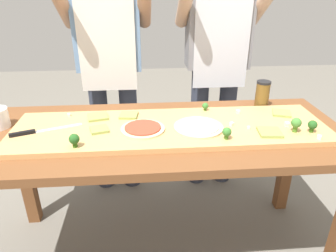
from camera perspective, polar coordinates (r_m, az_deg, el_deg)
name	(u,v)px	position (r m, az deg, el deg)	size (l,w,h in m)	color
ground_plane	(164,247)	(1.96, -0.75, -21.33)	(8.00, 8.00, 0.00)	#6B665B
prep_table	(163,149)	(1.54, -0.89, -4.18)	(1.76, 0.73, 0.77)	brown
cutting_board	(171,128)	(1.48, 0.47, -0.39)	(1.49, 0.43, 0.02)	tan
chefs_knife	(36,131)	(1.54, -23.04, -0.91)	(0.30, 0.13, 0.02)	#B7BABF
pizza_whole_white_garlic	(198,127)	(1.46, 5.61, -0.14)	(0.23, 0.23, 0.02)	beige
pizza_whole_tomato_red	(143,129)	(1.44, -4.65, -0.46)	(0.20, 0.20, 0.02)	beige
pizza_slice_far_left	(270,132)	(1.48, 18.17, -1.10)	(0.10, 0.10, 0.01)	#899E4C
pizza_slice_center	(282,113)	(1.71, 20.14, 2.23)	(0.09, 0.09, 0.01)	#899E4C
pizza_slice_far_right	(99,129)	(1.47, -12.51, -0.62)	(0.08, 0.08, 0.01)	#899E4C
pizza_slice_near_right	(98,116)	(1.61, -12.76, 1.72)	(0.10, 0.10, 0.01)	#899E4C
pizza_slice_near_left	(129,115)	(1.59, -7.23, 1.99)	(0.09, 0.09, 0.01)	#899E4C
broccoli_floret_center_right	(312,125)	(1.55, 24.99, 0.12)	(0.04, 0.04, 0.06)	#2C5915
broccoli_floret_back_mid	(74,140)	(1.34, -16.83, -2.39)	(0.04, 0.04, 0.06)	#2C5915
broccoli_floret_back_left	(205,106)	(1.66, 6.86, 3.65)	(0.03, 0.03, 0.04)	#3F7220
broccoli_floret_front_mid	(296,123)	(1.52, 22.45, 0.44)	(0.05, 0.05, 0.07)	#487A23
broccoli_floret_center_left	(227,132)	(1.37, 10.75, -1.14)	(0.04, 0.04, 0.05)	#3F7220
cheese_crumble_a	(232,124)	(1.51, 11.60, 0.37)	(0.02, 0.02, 0.02)	silver
cheese_crumble_b	(248,128)	(1.50, 14.56, -0.27)	(0.01, 0.01, 0.01)	silver
cheese_crumble_c	(238,112)	(1.66, 12.71, 2.56)	(0.02, 0.02, 0.02)	silver
cheese_crumble_d	(319,137)	(1.51, 26.02, -1.85)	(0.02, 0.02, 0.02)	silver
cheese_crumble_e	(69,115)	(1.66, -17.72, 1.96)	(0.01, 0.01, 0.01)	silver
cheese_crumble_f	(287,124)	(1.58, 20.99, 0.29)	(0.02, 0.02, 0.02)	silver
sauce_jar	(262,94)	(1.82, 16.93, 5.61)	(0.08, 0.08, 0.15)	brown
cook_left	(109,54)	(2.05, -10.74, 12.92)	(0.54, 0.39, 1.67)	#333847
cook_right	(217,52)	(2.09, 9.06, 13.31)	(0.54, 0.39, 1.67)	#333847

